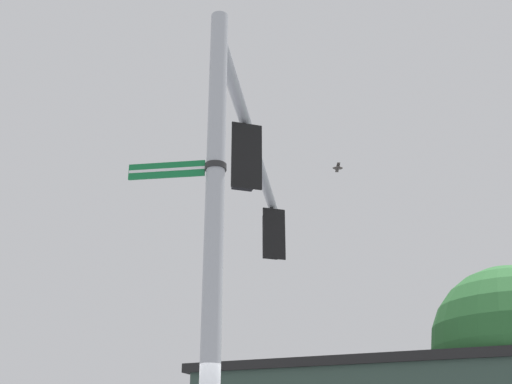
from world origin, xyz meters
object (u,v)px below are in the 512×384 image
(traffic_light_nearest_pole, at_px, (244,160))
(street_name_sign, at_px, (190,169))
(bird_flying, at_px, (338,168))
(traffic_light_mid_inner, at_px, (271,236))

(traffic_light_nearest_pole, xyz_separation_m, street_name_sign, (-1.31, -1.98, -1.23))
(traffic_light_nearest_pole, height_order, bird_flying, bird_flying)
(street_name_sign, bearing_deg, traffic_light_mid_inner, 61.82)
(traffic_light_mid_inner, distance_m, street_name_sign, 6.62)
(traffic_light_nearest_pole, height_order, street_name_sign, traffic_light_nearest_pole)
(bird_flying, bearing_deg, traffic_light_nearest_pole, -130.23)
(traffic_light_nearest_pole, height_order, traffic_light_mid_inner, same)
(traffic_light_mid_inner, bearing_deg, street_name_sign, -118.18)
(traffic_light_nearest_pole, bearing_deg, street_name_sign, -123.36)
(street_name_sign, bearing_deg, traffic_light_nearest_pole, 56.64)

